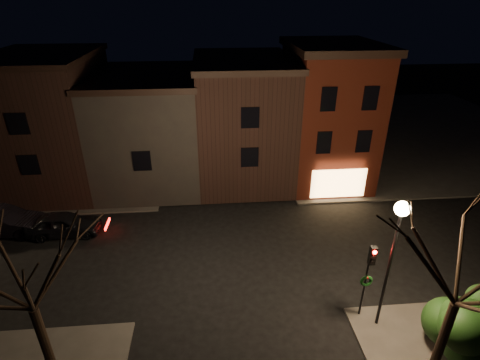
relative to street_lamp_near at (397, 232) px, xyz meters
name	(u,v)px	position (x,y,z in m)	size (l,w,h in m)	color
ground	(234,252)	(-6.20, 6.00, -5.18)	(120.00, 120.00, 0.00)	black
sidewalk_far_right	(400,130)	(13.80, 26.00, -5.12)	(30.00, 30.00, 0.12)	#2D2B28
sidewalk_far_left	(26,141)	(-26.20, 26.00, -5.12)	(30.00, 30.00, 0.12)	#2D2B28
corner_building	(328,114)	(1.80, 15.47, 0.22)	(6.50, 8.50, 10.50)	#4E180D
row_building_a	(243,119)	(-4.70, 16.50, -0.34)	(7.30, 10.30, 9.40)	black
row_building_b	(150,128)	(-11.95, 16.50, -0.85)	(7.80, 10.30, 8.40)	black
row_building_c	(52,121)	(-19.20, 16.50, -0.09)	(7.30, 10.30, 9.90)	black
street_lamp_near	(397,232)	(0.00, 0.00, 0.00)	(0.60, 0.60, 6.48)	black
traffic_signal	(369,271)	(-0.60, 0.49, -2.37)	(0.58, 0.38, 4.05)	black
bare_tree_right	(474,250)	(1.30, -2.50, 0.97)	(6.40, 6.40, 8.50)	black
bare_tree_left	(18,263)	(-14.20, -1.00, 0.25)	(5.60, 5.60, 7.50)	black
parked_car_a	(64,224)	(-16.76, 8.74, -4.42)	(1.80, 4.48, 1.53)	black
parked_car_b	(2,222)	(-20.64, 9.19, -4.32)	(1.82, 5.21, 1.72)	black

